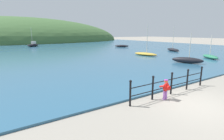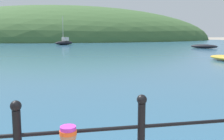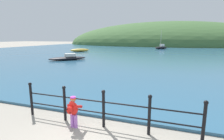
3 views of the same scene
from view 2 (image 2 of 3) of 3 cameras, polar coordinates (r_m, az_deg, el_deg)
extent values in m
cube|color=#2D5B7A|center=(33.41, -9.93, 4.78)|extent=(80.00, 60.00, 0.10)
ellipsoid|color=#3D6033|center=(68.67, -10.58, 6.37)|extent=(77.93, 42.86, 17.22)
sphere|color=black|center=(2.99, -20.21, -7.37)|extent=(0.12, 0.12, 0.12)
sphere|color=black|center=(3.09, 6.51, -6.42)|extent=(0.12, 0.12, 0.12)
cylinder|color=black|center=(3.19, 6.41, -12.13)|extent=(5.60, 0.04, 0.04)
sphere|color=#A37556|center=(2.71, -9.53, -13.77)|extent=(0.17, 0.17, 0.17)
cylinder|color=#E5511E|center=(2.70, -9.54, -13.18)|extent=(0.17, 0.17, 0.04)
cylinder|color=#B233AD|center=(2.69, -9.56, -12.39)|extent=(0.16, 0.16, 0.04)
ellipsoid|color=black|center=(32.71, 19.39, 4.87)|extent=(2.98, 2.83, 0.47)
ellipsoid|color=black|center=(40.33, -10.39, 5.82)|extent=(3.22, 2.96, 0.61)
cube|color=silver|center=(40.47, -10.14, 6.65)|extent=(1.09, 1.05, 0.55)
cylinder|color=beige|center=(40.20, -10.65, 8.83)|extent=(0.07, 0.07, 3.63)
camera|label=1|loc=(7.27, -124.87, 5.70)|focal=28.00mm
camera|label=3|loc=(3.48, 114.60, 10.95)|focal=28.00mm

